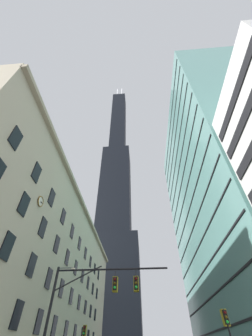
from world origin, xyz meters
The scene contains 7 objects.
station_building centered at (-17.07, 24.07, 12.10)m, with size 12.81×60.14×24.25m.
dark_skyscraper centered at (-12.82, 81.99, 59.20)m, with size 24.06×24.06×196.30m.
glass_office_midrise centered at (19.55, 25.58, 28.05)m, with size 17.21×42.08×56.10m.
traffic_signal_mast centered at (-2.84, 3.98, 4.78)m, with size 9.06×0.63×6.58m.
traffic_light_near_right centered at (6.46, 5.67, 3.16)m, with size 0.40×0.63×3.76m.
traffic_light_far_left centered at (-6.74, 16.77, 3.24)m, with size 0.40×0.63×3.85m.
street_lamppost centered at (-8.96, 11.06, 5.26)m, with size 2.09×0.32×8.76m.
Camera 1 is at (0.51, -13.55, 1.29)m, focal length 21.83 mm.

